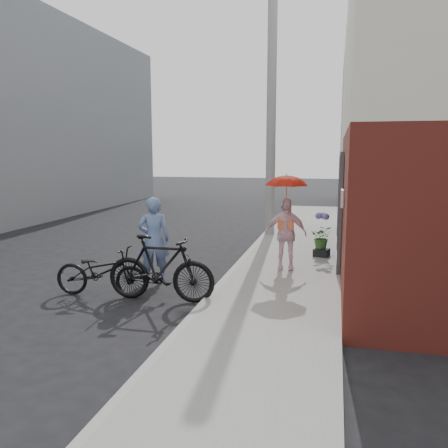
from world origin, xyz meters
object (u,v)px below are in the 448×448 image
(officer, at_px, (154,240))
(bike_left, at_px, (101,272))
(bike_right, at_px, (161,268))
(utility_pole, at_px, (271,122))
(kimono_woman, at_px, (285,234))
(planter, at_px, (321,252))

(officer, relative_size, bike_left, 0.99)
(bike_right, bearing_deg, utility_pole, -8.97)
(utility_pole, xyz_separation_m, kimono_woman, (0.93, -4.28, -2.61))
(bike_left, height_order, bike_right, bike_right)
(officer, xyz_separation_m, bike_right, (0.59, -1.18, -0.28))
(bike_left, relative_size, bike_right, 0.89)
(officer, bearing_deg, utility_pole, -127.34)
(bike_right, bearing_deg, bike_left, 88.74)
(utility_pole, bearing_deg, bike_right, -98.61)
(utility_pole, distance_m, planter, 4.65)
(bike_right, height_order, kimono_woman, kimono_woman)
(utility_pole, distance_m, bike_right, 7.35)
(bike_left, distance_m, planter, 5.41)
(bike_right, distance_m, planter, 4.69)
(bike_right, xyz_separation_m, planter, (2.67, 3.83, -0.38))
(planter, bearing_deg, utility_pole, 120.30)
(bike_right, bearing_deg, officer, 26.31)
(utility_pole, relative_size, kimono_woman, 4.57)
(utility_pole, relative_size, officer, 4.03)
(bike_right, relative_size, planter, 5.70)
(bike_left, xyz_separation_m, bike_right, (1.16, -0.02, 0.13))
(officer, bearing_deg, kimono_woman, -175.53)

